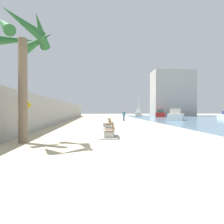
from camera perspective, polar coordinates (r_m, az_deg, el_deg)
ground_plane at (r=27.63m, az=0.04°, el=-3.04°), size 120.00×120.00×0.00m
seawall at (r=28.00m, az=-15.45°, el=0.08°), size 0.80×64.00×3.02m
palm_tree at (r=11.64m, az=-24.68°, el=17.04°), size 3.34×3.29×6.79m
bench_near at (r=12.24m, az=-0.61°, el=-6.49°), size 1.32×2.21×0.98m
bench_far at (r=18.21m, az=-1.34°, el=-4.17°), size 1.26×2.18×0.98m
person_walking at (r=30.09m, az=3.56°, el=-0.87°), size 0.42×0.38×1.69m
boat_mid_bay at (r=51.65m, az=14.21°, el=-0.53°), size 4.19×6.40×1.88m
boat_far_left at (r=54.56m, az=7.95°, el=-0.33°), size 2.85×4.88×5.98m
boat_distant at (r=34.28m, az=18.48°, el=-1.06°), size 4.26×5.19×1.97m
pedestrian_sign at (r=13.37m, az=-24.47°, el=-0.30°), size 0.85×0.08×2.49m
harbor_building at (r=60.05m, az=17.55°, el=5.25°), size 12.00×6.00×13.33m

